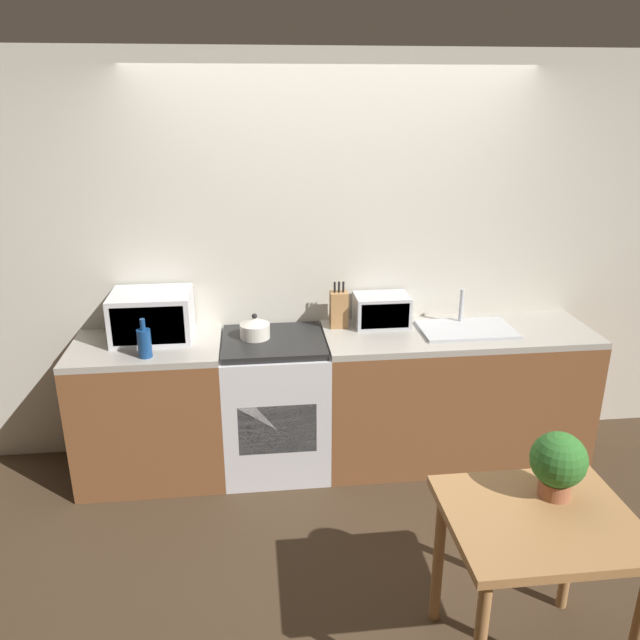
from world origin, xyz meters
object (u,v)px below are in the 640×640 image
stove_range (275,404)px  dining_table (537,540)px  microwave (152,316)px  kettle (255,328)px  toaster_oven (382,310)px  bottle (144,342)px

stove_range → dining_table: size_ratio=1.19×
microwave → stove_range: bearing=-7.7°
stove_range → kettle: (-0.11, 0.04, 0.52)m
toaster_oven → kettle: bearing=-171.1°
kettle → dining_table: (1.11, -1.69, -0.33)m
kettle → bottle: 0.68m
bottle → stove_range: bearing=14.5°
microwave → bottle: size_ratio=2.07×
toaster_oven → dining_table: bearing=-81.3°
kettle → toaster_oven: bearing=8.9°
kettle → bottle: (-0.64, -0.23, 0.02)m
stove_range → toaster_oven: (0.72, 0.17, 0.56)m
toaster_oven → dining_table: (0.28, -1.82, -0.37)m
stove_range → microwave: (-0.74, 0.10, 0.60)m
stove_range → bottle: (-0.75, -0.19, 0.54)m
microwave → bottle: 0.30m
stove_range → kettle: size_ratio=4.83×
kettle → bottle: bearing=-160.1°
dining_table → microwave: bearing=134.7°
stove_range → dining_table: bearing=-58.9°
bottle → microwave: bearing=88.3°
stove_range → kettle: kettle is taller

